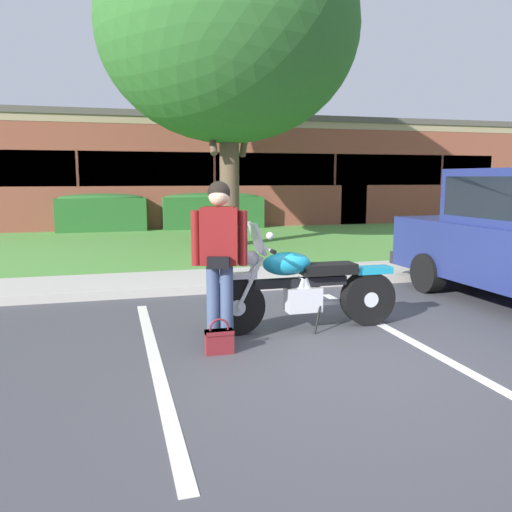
# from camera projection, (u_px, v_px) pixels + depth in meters

# --- Properties ---
(ground_plane) EXTENTS (140.00, 140.00, 0.00)m
(ground_plane) POSITION_uv_depth(u_px,v_px,m) (355.00, 350.00, 5.22)
(ground_plane) COLOR #424247
(curb_strip) EXTENTS (60.00, 0.20, 0.12)m
(curb_strip) POSITION_uv_depth(u_px,v_px,m) (271.00, 285.00, 8.06)
(curb_strip) COLOR #B7B2A8
(curb_strip) RESTS_ON ground
(concrete_walk) EXTENTS (60.00, 1.50, 0.08)m
(concrete_walk) POSITION_uv_depth(u_px,v_px,m) (257.00, 277.00, 8.88)
(concrete_walk) COLOR #B7B2A8
(concrete_walk) RESTS_ON ground
(grass_lawn) EXTENTS (60.00, 7.99, 0.06)m
(grass_lawn) POSITION_uv_depth(u_px,v_px,m) (210.00, 243.00, 13.41)
(grass_lawn) COLOR #518E3D
(grass_lawn) RESTS_ON ground
(stall_stripe_0) EXTENTS (0.18, 4.40, 0.01)m
(stall_stripe_0) POSITION_uv_depth(u_px,v_px,m) (155.00, 361.00, 4.90)
(stall_stripe_0) COLOR silver
(stall_stripe_0) RESTS_ON ground
(stall_stripe_1) EXTENTS (0.18, 4.40, 0.01)m
(stall_stripe_1) POSITION_uv_depth(u_px,v_px,m) (407.00, 338.00, 5.59)
(stall_stripe_1) COLOR silver
(stall_stripe_1) RESTS_ON ground
(motorcycle) EXTENTS (2.24, 0.82, 1.26)m
(motorcycle) POSITION_uv_depth(u_px,v_px,m) (311.00, 287.00, 5.88)
(motorcycle) COLOR black
(motorcycle) RESTS_ON ground
(rider_person) EXTENTS (0.56, 0.36, 1.70)m
(rider_person) POSITION_uv_depth(u_px,v_px,m) (219.00, 252.00, 5.22)
(rider_person) COLOR black
(rider_person) RESTS_ON ground
(handbag) EXTENTS (0.28, 0.13, 0.36)m
(handbag) POSITION_uv_depth(u_px,v_px,m) (219.00, 339.00, 5.10)
(handbag) COLOR maroon
(handbag) RESTS_ON ground
(shade_tree) EXTENTS (6.14, 6.14, 7.78)m
(shade_tree) POSITION_uv_depth(u_px,v_px,m) (228.00, 31.00, 12.05)
(shade_tree) COLOR brown
(shade_tree) RESTS_ON ground
(hedge_left) EXTENTS (2.74, 0.90, 1.24)m
(hedge_left) POSITION_uv_depth(u_px,v_px,m) (102.00, 212.00, 16.23)
(hedge_left) COLOR #286028
(hedge_left) RESTS_ON ground
(hedge_center_left) EXTENTS (3.34, 0.90, 1.24)m
(hedge_center_left) POSITION_uv_depth(u_px,v_px,m) (213.00, 210.00, 17.14)
(hedge_center_left) COLOR #286028
(hedge_center_left) RESTS_ON ground
(brick_building) EXTENTS (25.74, 11.30, 3.86)m
(brick_building) POSITION_uv_depth(u_px,v_px,m) (191.00, 173.00, 22.38)
(brick_building) COLOR brown
(brick_building) RESTS_ON ground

